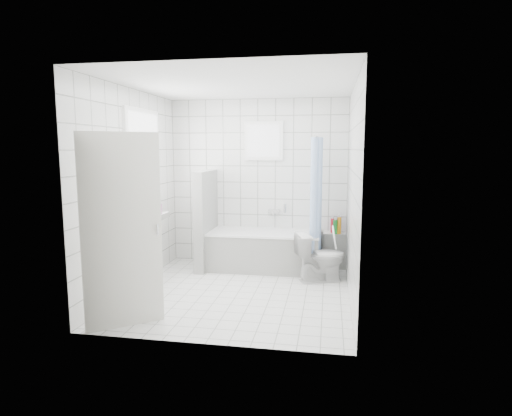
# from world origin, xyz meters

# --- Properties ---
(ground) EXTENTS (3.00, 3.00, 0.00)m
(ground) POSITION_xyz_m (0.00, 0.00, 0.00)
(ground) COLOR white
(ground) RESTS_ON ground
(ceiling) EXTENTS (3.00, 3.00, 0.00)m
(ceiling) POSITION_xyz_m (0.00, 0.00, 2.60)
(ceiling) COLOR white
(ceiling) RESTS_ON ground
(wall_back) EXTENTS (2.80, 0.02, 2.60)m
(wall_back) POSITION_xyz_m (0.00, 1.50, 1.30)
(wall_back) COLOR white
(wall_back) RESTS_ON ground
(wall_front) EXTENTS (2.80, 0.02, 2.60)m
(wall_front) POSITION_xyz_m (0.00, -1.50, 1.30)
(wall_front) COLOR white
(wall_front) RESTS_ON ground
(wall_left) EXTENTS (0.02, 3.00, 2.60)m
(wall_left) POSITION_xyz_m (-1.40, 0.00, 1.30)
(wall_left) COLOR white
(wall_left) RESTS_ON ground
(wall_right) EXTENTS (0.02, 3.00, 2.60)m
(wall_right) POSITION_xyz_m (1.40, 0.00, 1.30)
(wall_right) COLOR white
(wall_right) RESTS_ON ground
(window_left) EXTENTS (0.01, 0.90, 1.40)m
(window_left) POSITION_xyz_m (-1.35, 0.30, 1.60)
(window_left) COLOR white
(window_left) RESTS_ON wall_left
(window_back) EXTENTS (0.50, 0.01, 0.50)m
(window_back) POSITION_xyz_m (0.10, 1.46, 1.95)
(window_back) COLOR white
(window_back) RESTS_ON wall_back
(window_sill) EXTENTS (0.18, 1.02, 0.08)m
(window_sill) POSITION_xyz_m (-1.31, 0.30, 0.86)
(window_sill) COLOR white
(window_sill) RESTS_ON wall_left
(door) EXTENTS (0.66, 0.52, 2.00)m
(door) POSITION_xyz_m (-0.93, -1.24, 1.00)
(door) COLOR silver
(door) RESTS_ON ground
(bathtub) EXTENTS (1.67, 0.77, 0.58)m
(bathtub) POSITION_xyz_m (0.16, 1.12, 0.29)
(bathtub) COLOR white
(bathtub) RESTS_ON ground
(partition_wall) EXTENTS (0.15, 0.85, 1.50)m
(partition_wall) POSITION_xyz_m (-0.74, 1.07, 0.75)
(partition_wall) COLOR white
(partition_wall) RESTS_ON ground
(tiled_ledge) EXTENTS (0.40, 0.24, 0.55)m
(tiled_ledge) POSITION_xyz_m (1.25, 1.38, 0.28)
(tiled_ledge) COLOR white
(tiled_ledge) RESTS_ON ground
(toilet) EXTENTS (0.77, 0.60, 0.69)m
(toilet) POSITION_xyz_m (1.03, 0.65, 0.35)
(toilet) COLOR white
(toilet) RESTS_ON ground
(curtain_rod) EXTENTS (0.02, 0.80, 0.02)m
(curtain_rod) POSITION_xyz_m (0.94, 1.10, 2.00)
(curtain_rod) COLOR silver
(curtain_rod) RESTS_ON wall_back
(shower_curtain) EXTENTS (0.14, 0.48, 1.78)m
(shower_curtain) POSITION_xyz_m (0.94, 0.97, 1.10)
(shower_curtain) COLOR #467ACF
(shower_curtain) RESTS_ON curtain_rod
(tub_faucet) EXTENTS (0.18, 0.06, 0.06)m
(tub_faucet) POSITION_xyz_m (0.26, 1.46, 0.85)
(tub_faucet) COLOR silver
(tub_faucet) RESTS_ON wall_back
(sill_bottles) EXTENTS (0.20, 0.76, 0.27)m
(sill_bottles) POSITION_xyz_m (-1.30, 0.19, 1.01)
(sill_bottles) COLOR #FF638C
(sill_bottles) RESTS_ON window_sill
(ledge_bottles) EXTENTS (0.16, 0.17, 0.26)m
(ledge_bottles) POSITION_xyz_m (1.25, 1.34, 0.67)
(ledge_bottles) COLOR red
(ledge_bottles) RESTS_ON tiled_ledge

